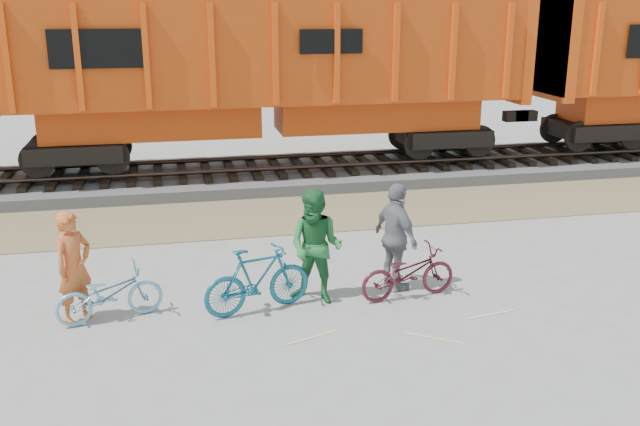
# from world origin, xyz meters

# --- Properties ---
(ground) EXTENTS (120.00, 120.00, 0.00)m
(ground) POSITION_xyz_m (0.00, 0.00, 0.00)
(ground) COLOR #9E9E99
(ground) RESTS_ON ground
(gravel_strip) EXTENTS (120.00, 3.00, 0.02)m
(gravel_strip) POSITION_xyz_m (0.00, 5.50, 0.01)
(gravel_strip) COLOR #8C7A57
(gravel_strip) RESTS_ON ground
(ballast_bed) EXTENTS (120.00, 4.00, 0.30)m
(ballast_bed) POSITION_xyz_m (0.00, 9.00, 0.15)
(ballast_bed) COLOR slate
(ballast_bed) RESTS_ON ground
(track) EXTENTS (120.00, 2.60, 0.24)m
(track) POSITION_xyz_m (0.00, 9.00, 0.47)
(track) COLOR black
(track) RESTS_ON ballast_bed
(hopper_car_center) EXTENTS (14.00, 3.13, 4.65)m
(hopper_car_center) POSITION_xyz_m (-0.21, 9.00, 3.01)
(hopper_car_center) COLOR black
(hopper_car_center) RESTS_ON track
(bicycle_blue) EXTENTS (1.75, 0.97, 0.87)m
(bicycle_blue) POSITION_xyz_m (-3.95, 0.50, 0.44)
(bicycle_blue) COLOR #72B1D2
(bicycle_blue) RESTS_ON ground
(bicycle_teal) EXTENTS (1.89, 0.98, 1.09)m
(bicycle_teal) POSITION_xyz_m (-1.64, 0.33, 0.55)
(bicycle_teal) COLOR #135C74
(bicycle_teal) RESTS_ON ground
(bicycle_maroon) EXTENTS (1.77, 0.84, 0.89)m
(bicycle_maroon) POSITION_xyz_m (0.90, 0.34, 0.45)
(bicycle_maroon) COLOR #521823
(bicycle_maroon) RESTS_ON ground
(person_solo) EXTENTS (0.75, 0.76, 1.77)m
(person_solo) POSITION_xyz_m (-4.45, 0.60, 0.89)
(person_solo) COLOR #CE5D2B
(person_solo) RESTS_ON ground
(person_man) EXTENTS (1.17, 1.11, 1.91)m
(person_man) POSITION_xyz_m (-0.64, 0.53, 0.96)
(person_man) COLOR #236C35
(person_man) RESTS_ON ground
(person_woman) EXTENTS (0.78, 1.20, 1.89)m
(person_woman) POSITION_xyz_m (0.80, 0.74, 0.95)
(person_woman) COLOR slate
(person_woman) RESTS_ON ground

